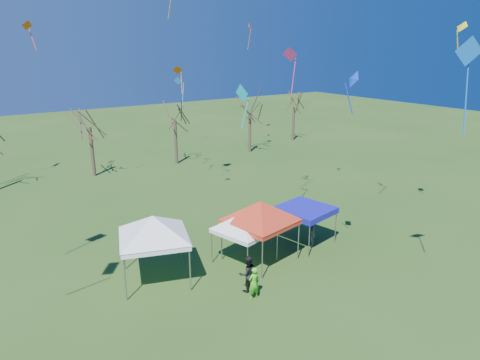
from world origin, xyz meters
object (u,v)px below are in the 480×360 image
object	(u,v)px
tent_white_mid	(245,216)
tent_blue	(305,210)
tree_3	(174,105)
tree_5	(294,96)
person_dark	(248,274)
tree_4	(250,99)
tent_red	(261,205)
person_grey	(312,234)
person_green	(254,283)
tent_white_west	(153,220)
tree_2	(88,109)

from	to	relation	value
tent_white_mid	tent_blue	size ratio (longest dim) A/B	1.09
tent_white_mid	tree_3	bearing A→B (deg)	73.65
tree_5	person_dark	bearing A→B (deg)	-134.47
tree_3	tree_4	size ratio (longest dim) A/B	1.00
tree_5	tent_red	size ratio (longest dim) A/B	1.63
tree_4	person_grey	world-z (taller)	tree_4
person_dark	person_green	xyz separation A→B (m)	(-0.14, -0.71, -0.13)
tent_white_west	tree_4	bearing A→B (deg)	44.85
tent_white_west	tree_2	bearing A→B (deg)	82.25
tent_white_mid	person_grey	bearing A→B (deg)	-9.34
tree_5	tent_white_west	xyz separation A→B (m)	(-28.92, -22.51, -2.39)
tree_3	tent_red	xyz separation A→B (m)	(-5.43, -21.76, -2.77)
tree_5	tent_blue	world-z (taller)	tree_5
tent_red	tent_blue	world-z (taller)	tent_red
tent_blue	tree_4	bearing A→B (deg)	62.46
tent_blue	tree_5	bearing A→B (deg)	50.27
tent_white_west	tree_3	bearing A→B (deg)	61.27
tent_white_west	person_dark	xyz separation A→B (m)	(3.33, -3.55, -2.39)
tree_3	person_green	xyz separation A→B (m)	(-8.04, -24.76, -5.25)
tent_white_west	tent_blue	xyz separation A→B (m)	(9.36, -1.02, -1.20)
tree_3	person_grey	world-z (taller)	tree_3
tree_2	person_grey	size ratio (longest dim) A/B	5.03
tree_2	tree_3	world-z (taller)	tree_2
tree_5	person_grey	size ratio (longest dim) A/B	4.59
person_green	tree_2	bearing A→B (deg)	-93.13
tent_white_mid	tree_2	bearing A→B (deg)	95.47
tent_blue	person_grey	distance (m)	1.51
person_green	tent_red	bearing A→B (deg)	-135.00
tree_2	tent_blue	world-z (taller)	tree_2
tree_2	person_grey	bearing A→B (deg)	-73.79
tree_3	tent_white_mid	bearing A→B (deg)	-106.35
tree_3	person_grey	size ratio (longest dim) A/B	4.87
tent_white_mid	tree_5	bearing A→B (deg)	44.42
tree_5	tent_red	xyz separation A→B (m)	(-23.12, -23.78, -2.42)
tent_white_west	tent_red	distance (m)	5.94
tree_2	person_dark	distance (m)	24.96
person_grey	tree_3	bearing A→B (deg)	-132.18
tent_red	tree_2	bearing A→B (deg)	97.66
person_dark	person_green	distance (m)	0.74
tree_2	tent_red	distance (m)	22.49
tree_2	tree_3	distance (m)	8.41
tree_5	tent_white_west	size ratio (longest dim) A/B	1.67
person_green	person_grey	distance (m)	6.70
tent_white_west	tent_red	xyz separation A→B (m)	(5.81, -1.26, -0.03)
tent_white_west	tent_blue	distance (m)	9.49
tree_4	tent_red	bearing A→B (deg)	-124.19
tent_white_west	person_grey	world-z (taller)	tent_white_west
tent_white_west	tent_white_mid	size ratio (longest dim) A/B	1.17
tent_red	person_dark	xyz separation A→B (m)	(-2.47, -2.29, -2.36)
tent_blue	person_grey	xyz separation A→B (m)	(0.03, -0.72, -1.33)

